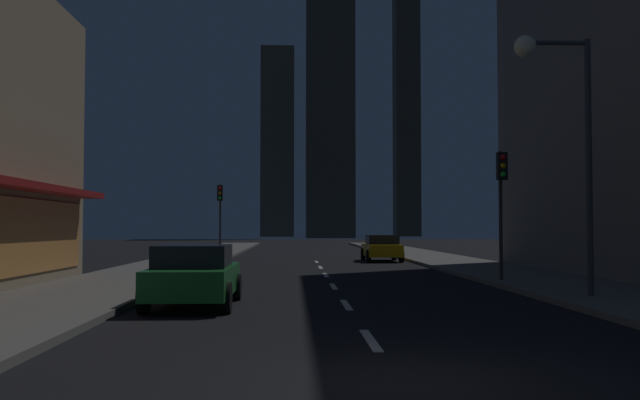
# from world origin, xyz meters

# --- Properties ---
(ground_plane) EXTENTS (78.00, 136.00, 0.10)m
(ground_plane) POSITION_xyz_m (0.00, 32.00, -0.05)
(ground_plane) COLOR black
(sidewalk_right) EXTENTS (4.00, 76.00, 0.15)m
(sidewalk_right) POSITION_xyz_m (7.00, 32.00, 0.07)
(sidewalk_right) COLOR #605E59
(sidewalk_right) RESTS_ON ground
(sidewalk_left) EXTENTS (4.00, 76.00, 0.15)m
(sidewalk_left) POSITION_xyz_m (-7.00, 32.00, 0.07)
(sidewalk_left) COLOR #605E59
(sidewalk_left) RESTS_ON ground
(lane_marking_center) EXTENTS (0.16, 33.40, 0.01)m
(lane_marking_center) POSITION_xyz_m (0.00, 13.60, 0.01)
(lane_marking_center) COLOR silver
(lane_marking_center) RESTS_ON ground
(skyscraper_distant_tall) EXTENTS (6.73, 6.83, 38.34)m
(skyscraper_distant_tall) POSITION_xyz_m (-4.42, 132.99, 19.17)
(skyscraper_distant_tall) COLOR brown
(skyscraper_distant_tall) RESTS_ON ground
(skyscraper_distant_mid) EXTENTS (8.46, 8.25, 48.79)m
(skyscraper_distant_mid) POSITION_xyz_m (5.30, 114.94, 24.39)
(skyscraper_distant_mid) COLOR #423E31
(skyscraper_distant_mid) RESTS_ON ground
(skyscraper_distant_short) EXTENTS (5.08, 5.60, 77.96)m
(skyscraper_distant_short) POSITION_xyz_m (22.51, 135.69, 38.98)
(skyscraper_distant_short) COLOR #3C392D
(skyscraper_distant_short) RESTS_ON ground
(car_parked_near) EXTENTS (1.98, 4.24, 1.45)m
(car_parked_near) POSITION_xyz_m (-3.60, 8.19, 0.74)
(car_parked_near) COLOR #1E722D
(car_parked_near) RESTS_ON ground
(car_parked_far) EXTENTS (1.98, 4.24, 1.45)m
(car_parked_far) POSITION_xyz_m (3.60, 29.77, 0.74)
(car_parked_far) COLOR gold
(car_parked_far) RESTS_ON ground
(fire_hydrant_far_left) EXTENTS (0.42, 0.30, 0.65)m
(fire_hydrant_far_left) POSITION_xyz_m (-5.90, 24.46, 0.45)
(fire_hydrant_far_left) COLOR red
(fire_hydrant_far_left) RESTS_ON sidewalk_left
(traffic_light_near_right) EXTENTS (0.32, 0.48, 4.20)m
(traffic_light_near_right) POSITION_xyz_m (5.50, 14.01, 3.19)
(traffic_light_near_right) COLOR #2D2D2D
(traffic_light_near_right) RESTS_ON sidewalk_right
(traffic_light_far_left) EXTENTS (0.32, 0.48, 4.20)m
(traffic_light_far_left) POSITION_xyz_m (-5.50, 32.12, 3.19)
(traffic_light_far_left) COLOR #2D2D2D
(traffic_light_far_left) RESTS_ON sidewalk_left
(street_lamp_right) EXTENTS (1.96, 0.56, 6.58)m
(street_lamp_right) POSITION_xyz_m (5.38, 8.94, 5.07)
(street_lamp_right) COLOR #38383D
(street_lamp_right) RESTS_ON sidewalk_right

